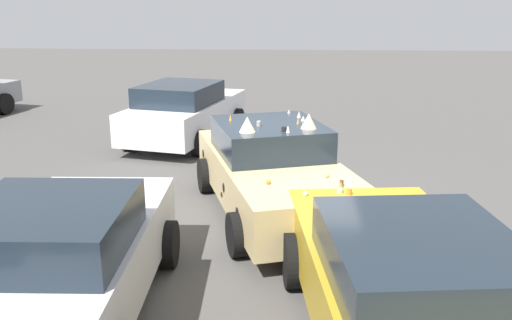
{
  "coord_description": "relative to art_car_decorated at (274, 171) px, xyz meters",
  "views": [
    {
      "loc": [
        -8.4,
        -0.18,
        3.35
      ],
      "look_at": [
        0.0,
        0.3,
        0.9
      ],
      "focal_mm": 39.01,
      "sensor_mm": 36.0,
      "label": 1
    }
  ],
  "objects": [
    {
      "name": "parked_sedan_near_left",
      "position": [
        -3.28,
        2.13,
        0.0
      ],
      "size": [
        3.97,
        2.07,
        1.43
      ],
      "rotation": [
        0.0,
        0.0,
        0.04
      ],
      "color": "silver",
      "rests_on": "ground"
    },
    {
      "name": "parked_sedan_row_back_center",
      "position": [
        4.62,
        2.27,
        0.01
      ],
      "size": [
        4.42,
        2.64,
        1.44
      ],
      "rotation": [
        0.0,
        0.0,
        -0.23
      ],
      "color": "white",
      "rests_on": "ground"
    },
    {
      "name": "art_car_decorated",
      "position": [
        0.0,
        0.0,
        0.0
      ],
      "size": [
        4.66,
        2.98,
        1.66
      ],
      "rotation": [
        0.0,
        0.0,
        3.45
      ],
      "color": "#D8BC7F",
      "rests_on": "ground"
    },
    {
      "name": "parked_sedan_row_back_far",
      "position": [
        -3.67,
        -1.35,
        0.01
      ],
      "size": [
        4.38,
        2.36,
        1.41
      ],
      "rotation": [
        0.0,
        0.0,
        0.11
      ],
      "color": "gold",
      "rests_on": "ground"
    },
    {
      "name": "ground_plane",
      "position": [
        -0.06,
        -0.02,
        -0.71
      ],
      "size": [
        60.0,
        60.0,
        0.0
      ],
      "primitive_type": "plane",
      "color": "#514F4C"
    }
  ]
}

